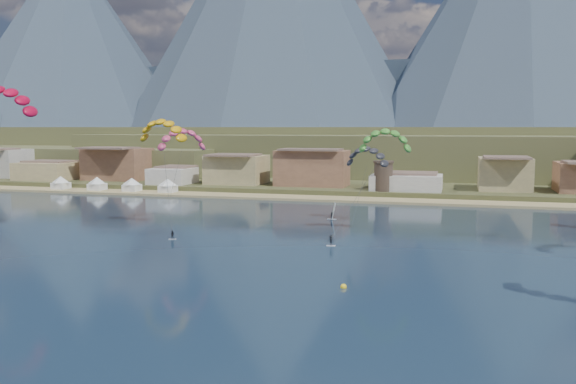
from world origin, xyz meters
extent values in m
plane|color=black|center=(0.00, 0.00, 0.00)|extent=(2400.00, 2400.00, 0.00)
cube|color=tan|center=(0.00, 106.00, 0.25)|extent=(2200.00, 12.00, 0.90)
cube|color=brown|center=(0.00, 560.00, 0.00)|extent=(2200.00, 900.00, 4.00)
cube|color=brown|center=(40.00, 220.00, 9.50)|extent=(320.00, 150.00, 15.00)
cube|color=brown|center=(-40.00, 260.00, 11.00)|extent=(380.00, 170.00, 18.00)
cone|color=#313E52|center=(-560.00, 780.00, 152.00)|extent=(400.00, 400.00, 300.00)
cone|color=#313E52|center=(-240.00, 820.00, 202.00)|extent=(460.00, 460.00, 400.00)
cone|color=#313E52|center=(100.00, 840.00, 182.00)|extent=(440.00, 440.00, 360.00)
cube|color=#313E52|center=(0.00, 900.00, 57.00)|extent=(2000.00, 200.00, 110.00)
cylinder|color=#47382D|center=(5.00, 114.00, 6.00)|extent=(5.20, 5.20, 8.00)
cylinder|color=#47382D|center=(5.00, 114.00, 10.30)|extent=(5.82, 5.82, 0.60)
cube|color=white|center=(-95.00, 106.00, 1.70)|extent=(4.50, 4.50, 2.00)
pyramid|color=white|center=(-95.00, 106.00, 4.70)|extent=(6.40, 6.40, 2.00)
cube|color=white|center=(-82.00, 106.00, 1.70)|extent=(4.50, 4.50, 2.00)
pyramid|color=white|center=(-82.00, 106.00, 4.70)|extent=(6.40, 6.40, 2.00)
cube|color=white|center=(-70.00, 106.00, 1.70)|extent=(4.50, 4.50, 2.00)
pyramid|color=white|center=(-70.00, 106.00, 4.70)|extent=(6.40, 6.40, 2.00)
cube|color=white|center=(-58.00, 106.00, 1.70)|extent=(4.50, 4.50, 2.00)
pyramid|color=white|center=(-58.00, 106.00, 4.70)|extent=(6.40, 6.40, 2.00)
cube|color=silver|center=(-23.71, 39.53, 0.04)|extent=(1.37, 0.66, 0.09)
imported|color=black|center=(-23.71, 39.53, 0.84)|extent=(0.84, 0.71, 1.51)
cylinder|color=#262626|center=(-27.15, 44.78, 9.21)|extent=(0.05, 0.05, 20.73)
cube|color=silver|center=(5.00, 41.12, 0.05)|extent=(1.58, 0.74, 0.10)
imported|color=black|center=(5.00, 41.12, 0.98)|extent=(1.24, 0.86, 1.75)
cylinder|color=#262626|center=(8.67, 47.56, 8.41)|extent=(0.05, 0.05, 20.79)
cylinder|color=#262626|center=(-30.26, 54.00, 7.91)|extent=(0.04, 0.04, 17.19)
cylinder|color=#262626|center=(6.92, 64.75, 6.19)|extent=(0.04, 0.04, 14.24)
cube|color=silver|center=(-0.92, 70.70, 0.05)|extent=(2.15, 1.15, 0.10)
imported|color=black|center=(-0.92, 70.70, 0.84)|extent=(0.83, 0.65, 1.48)
cube|color=white|center=(-0.57, 70.70, 1.91)|extent=(1.39, 2.37, 3.54)
sphere|color=yellow|center=(12.04, 14.85, 0.14)|extent=(0.80, 0.80, 0.80)
camera|label=1|loc=(25.57, -59.24, 20.09)|focal=38.21mm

